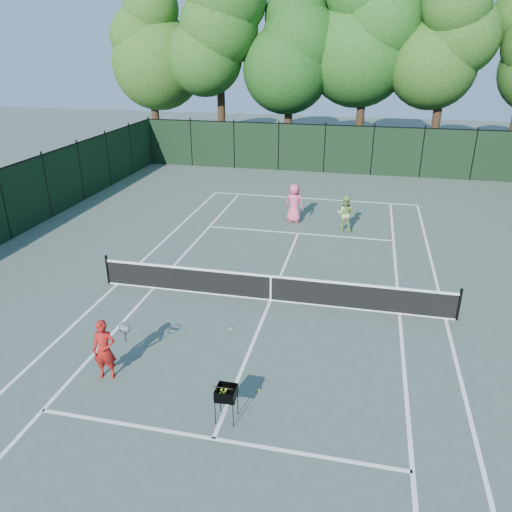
% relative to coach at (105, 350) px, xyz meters
% --- Properties ---
extents(ground, '(90.00, 90.00, 0.00)m').
position_rel_coach_xyz_m(ground, '(3.25, 4.89, -0.80)').
color(ground, '#46554B').
rests_on(ground, ground).
extents(sideline_doubles_left, '(0.10, 23.77, 0.01)m').
position_rel_coach_xyz_m(sideline_doubles_left, '(-2.23, 4.89, -0.80)').
color(sideline_doubles_left, white).
rests_on(sideline_doubles_left, ground).
extents(sideline_doubles_right, '(0.10, 23.77, 0.01)m').
position_rel_coach_xyz_m(sideline_doubles_right, '(8.74, 4.89, -0.80)').
color(sideline_doubles_right, white).
rests_on(sideline_doubles_right, ground).
extents(sideline_singles_left, '(0.10, 23.77, 0.01)m').
position_rel_coach_xyz_m(sideline_singles_left, '(-0.86, 4.89, -0.80)').
color(sideline_singles_left, white).
rests_on(sideline_singles_left, ground).
extents(sideline_singles_right, '(0.10, 23.77, 0.01)m').
position_rel_coach_xyz_m(sideline_singles_right, '(7.37, 4.89, -0.80)').
color(sideline_singles_right, white).
rests_on(sideline_singles_right, ground).
extents(baseline_far, '(10.97, 0.10, 0.01)m').
position_rel_coach_xyz_m(baseline_far, '(3.25, 16.78, -0.80)').
color(baseline_far, white).
rests_on(baseline_far, ground).
extents(service_line_near, '(8.23, 0.10, 0.01)m').
position_rel_coach_xyz_m(service_line_near, '(3.25, -1.51, -0.80)').
color(service_line_near, white).
rests_on(service_line_near, ground).
extents(service_line_far, '(8.23, 0.10, 0.01)m').
position_rel_coach_xyz_m(service_line_far, '(3.25, 11.29, -0.80)').
color(service_line_far, white).
rests_on(service_line_far, ground).
extents(center_service_line, '(0.10, 12.80, 0.01)m').
position_rel_coach_xyz_m(center_service_line, '(3.25, 4.89, -0.80)').
color(center_service_line, white).
rests_on(center_service_line, ground).
extents(tennis_net, '(11.69, 0.09, 1.06)m').
position_rel_coach_xyz_m(tennis_net, '(3.25, 4.89, -0.32)').
color(tennis_net, black).
rests_on(tennis_net, ground).
extents(fence_far, '(24.00, 0.05, 3.00)m').
position_rel_coach_xyz_m(fence_far, '(3.25, 22.89, 0.70)').
color(fence_far, black).
rests_on(fence_far, ground).
extents(tree_0, '(6.40, 6.40, 13.14)m').
position_rel_coach_xyz_m(tree_0, '(-9.75, 26.39, 7.36)').
color(tree_0, black).
rests_on(tree_0, ground).
extents(tree_1, '(6.80, 6.80, 13.98)m').
position_rel_coach_xyz_m(tree_1, '(-4.75, 26.89, 7.89)').
color(tree_1, black).
rests_on(tree_1, ground).
extents(tree_2, '(6.00, 6.00, 12.40)m').
position_rel_coach_xyz_m(tree_2, '(0.25, 26.69, 6.93)').
color(tree_2, black).
rests_on(tree_2, ground).
extents(tree_3, '(7.00, 7.00, 14.45)m').
position_rel_coach_xyz_m(tree_3, '(5.25, 27.19, 8.20)').
color(tree_3, black).
rests_on(tree_3, ground).
extents(tree_4, '(6.20, 6.20, 12.97)m').
position_rel_coach_xyz_m(tree_4, '(10.25, 26.49, 7.34)').
color(tree_4, black).
rests_on(tree_4, ground).
extents(coach, '(0.85, 0.72, 1.60)m').
position_rel_coach_xyz_m(coach, '(0.00, 0.00, 0.00)').
color(coach, '#A11712').
rests_on(coach, ground).
extents(player_pink, '(1.00, 0.77, 1.82)m').
position_rel_coach_xyz_m(player_pink, '(2.82, 12.82, 0.11)').
color(player_pink, '#E4507C').
rests_on(player_pink, ground).
extents(player_green, '(0.81, 0.64, 1.60)m').
position_rel_coach_xyz_m(player_green, '(5.21, 12.15, -0.00)').
color(player_green, '#98BC5E').
rests_on(player_green, ground).
extents(ball_hopper, '(0.48, 0.48, 0.86)m').
position_rel_coach_xyz_m(ball_hopper, '(3.37, -0.85, -0.08)').
color(ball_hopper, black).
rests_on(ball_hopper, ground).
extents(loose_ball_near_cart, '(0.07, 0.07, 0.07)m').
position_rel_coach_xyz_m(loose_ball_near_cart, '(3.87, 0.25, -0.77)').
color(loose_ball_near_cart, '#C3D22A').
rests_on(loose_ball_near_cart, ground).
extents(loose_ball_midcourt, '(0.07, 0.07, 0.07)m').
position_rel_coach_xyz_m(loose_ball_midcourt, '(2.45, 2.86, -0.77)').
color(loose_ball_midcourt, yellow).
rests_on(loose_ball_midcourt, ground).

